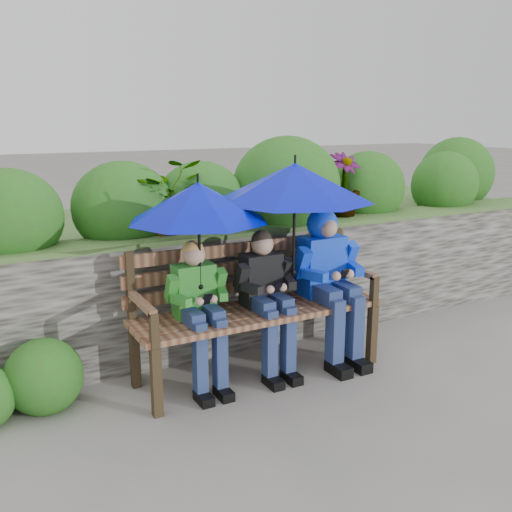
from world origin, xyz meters
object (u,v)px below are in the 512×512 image
boy_right (329,271)px  umbrella_left (198,202)px  park_bench (254,299)px  boy_left (199,305)px  umbrella_right (295,182)px  boy_middle (267,293)px

boy_right → umbrella_left: (-1.10, 0.02, 0.63)m
park_bench → boy_right: size_ratio=1.57×
boy_left → boy_right: boy_right is taller
umbrella_left → boy_left: bearing=-135.5°
park_bench → umbrella_left: size_ratio=1.95×
umbrella_right → boy_middle: bearing=173.8°
park_bench → boy_right: boy_right is taller
boy_right → umbrella_left: 1.27m
park_bench → boy_right: (0.63, -0.09, 0.16)m
boy_left → umbrella_right: bearing=-1.9°
boy_middle → umbrella_right: bearing=-6.2°
park_bench → umbrella_left: bearing=-172.1°
boy_right → umbrella_left: size_ratio=1.24×
park_bench → umbrella_left: umbrella_left is taller
park_bench → umbrella_right: (0.29, -0.11, 0.89)m
boy_middle → umbrella_right: size_ratio=0.94×
park_bench → umbrella_right: bearing=-21.2°
boy_right → umbrella_right: (-0.35, -0.02, 0.73)m
park_bench → boy_right: 0.66m
boy_right → umbrella_left: umbrella_left is taller
park_bench → boy_middle: boy_middle is taller
boy_middle → umbrella_right: umbrella_right is taller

